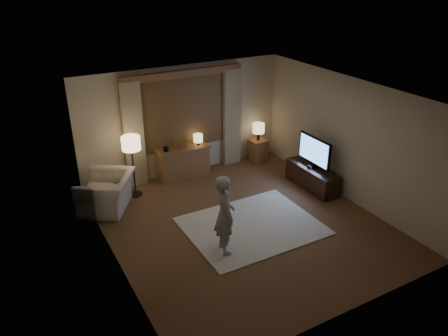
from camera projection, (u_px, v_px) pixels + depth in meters
room at (232, 153)px, 8.36m from camera, size 5.04×5.54×2.64m
rug at (252, 226)px, 8.46m from camera, size 2.50×2.00×0.02m
sideboard at (183, 163)px, 10.29m from camera, size 1.20×0.40×0.70m
picture_frame at (183, 146)px, 10.10m from camera, size 0.16×0.02×0.20m
plant at (166, 147)px, 9.90m from camera, size 0.17×0.13×0.30m
table_lamp_sideboard at (198, 139)px, 10.23m from camera, size 0.22×0.22×0.30m
floor_lamp at (131, 146)px, 9.14m from camera, size 0.40×0.40×1.37m
armchair at (107, 193)px, 8.93m from camera, size 1.44×1.49×0.74m
side_table at (258, 150)px, 11.19m from camera, size 0.40×0.40×0.56m
table_lamp_side at (259, 129)px, 10.94m from camera, size 0.30×0.30×0.44m
tv_stand at (312, 177)px, 9.83m from camera, size 0.45×1.40×0.50m
tv at (315, 151)px, 9.55m from camera, size 0.24×0.99×0.71m
person at (225, 214)px, 7.43m from camera, size 0.44×0.59×1.46m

